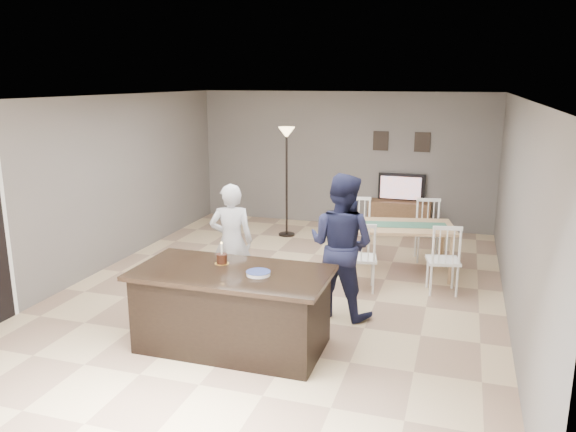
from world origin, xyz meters
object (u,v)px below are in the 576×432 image
(man, at_px, (341,245))
(dining_table, at_px, (398,233))
(television, at_px, (401,188))
(kitchen_island, at_px, (232,309))
(birthday_cake, at_px, (222,258))
(plate_stack, at_px, (258,273))
(tv_console, at_px, (399,216))
(woman, at_px, (232,242))
(floor_lamp, at_px, (287,152))

(man, relative_size, dining_table, 0.85)
(television, bearing_deg, kitchen_island, 77.99)
(birthday_cake, height_order, plate_stack, birthday_cake)
(man, xyz_separation_m, birthday_cake, (-1.15, -1.08, 0.05))
(tv_console, bearing_deg, dining_table, -84.30)
(kitchen_island, bearing_deg, man, 53.12)
(plate_stack, bearing_deg, kitchen_island, 172.06)
(man, height_order, plate_stack, man)
(woman, relative_size, man, 0.87)
(tv_console, bearing_deg, woman, -112.82)
(floor_lamp, bearing_deg, woman, -85.57)
(television, height_order, plate_stack, television)
(tv_console, bearing_deg, floor_lamp, -154.43)
(television, bearing_deg, birthday_cake, 75.63)
(kitchen_island, relative_size, floor_lamp, 1.04)
(man, height_order, birthday_cake, man)
(kitchen_island, relative_size, woman, 1.35)
(man, height_order, floor_lamp, floor_lamp)
(television, relative_size, dining_table, 0.43)
(kitchen_island, relative_size, tv_console, 1.79)
(tv_console, relative_size, dining_table, 0.56)
(woman, bearing_deg, floor_lamp, -104.38)
(birthday_cake, relative_size, floor_lamp, 0.12)
(man, bearing_deg, birthday_cake, 58.59)
(man, bearing_deg, plate_stack, 80.18)
(birthday_cake, distance_m, floor_lamp, 4.50)
(kitchen_island, distance_m, tv_console, 5.70)
(tv_console, bearing_deg, birthday_cake, -104.55)
(dining_table, bearing_deg, woman, -152.38)
(tv_console, relative_size, woman, 0.75)
(plate_stack, bearing_deg, man, 64.76)
(television, distance_m, plate_stack, 5.75)
(man, bearing_deg, woman, 12.27)
(kitchen_island, distance_m, floor_lamp, 4.81)
(plate_stack, bearing_deg, television, 81.31)
(television, bearing_deg, tv_console, 90.00)
(television, xyz_separation_m, dining_table, (0.26, -2.63, -0.22))
(tv_console, distance_m, dining_table, 2.60)
(birthday_cake, relative_size, plate_stack, 0.97)
(kitchen_island, distance_m, woman, 1.51)
(tv_console, height_order, floor_lamp, floor_lamp)
(kitchen_island, bearing_deg, birthday_cake, 135.91)
(woman, xyz_separation_m, dining_table, (2.03, 1.66, -0.15))
(plate_stack, height_order, floor_lamp, floor_lamp)
(man, distance_m, birthday_cake, 1.57)
(birthday_cake, bearing_deg, plate_stack, -24.15)
(plate_stack, distance_m, floor_lamp, 4.84)
(birthday_cake, relative_size, dining_table, 0.12)
(woman, bearing_deg, man, 158.04)
(birthday_cake, distance_m, dining_table, 3.28)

